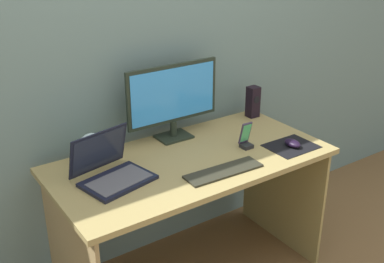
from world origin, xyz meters
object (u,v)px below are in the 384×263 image
mouse (293,143)px  phone_in_dock (246,139)px  laptop (111,171)px  monitor (173,98)px  speaker_right (253,102)px  fishbowl (93,148)px  keyboard_external (224,171)px

mouse → phone_in_dock: (-0.20, 0.13, 0.03)m
laptop → mouse: bearing=-13.1°
monitor → speaker_right: monitor is taller
monitor → fishbowl: monitor is taller
monitor → fishbowl: (-0.46, -0.01, -0.16)m
monitor → phone_in_dock: bearing=-52.2°
fishbowl → speaker_right: bearing=0.1°
monitor → laptop: 0.56m
monitor → fishbowl: size_ratio=3.74×
fishbowl → mouse: fishbowl is taller
monitor → mouse: bearing=-45.0°
phone_in_dock → laptop: bearing=173.6°
fishbowl → mouse: 1.01m
keyboard_external → phone_in_dock: 0.30m
speaker_right → fishbowl: size_ratio=1.30×
monitor → speaker_right: (0.55, -0.00, -0.13)m
monitor → mouse: monitor is taller
mouse → laptop: bearing=169.4°
laptop → keyboard_external: size_ratio=0.91×
monitor → laptop: size_ratio=1.52×
monitor → phone_in_dock: (0.24, -0.31, -0.18)m
laptop → phone_in_dock: laptop is taller
keyboard_external → mouse: 0.46m
speaker_right → phone_in_dock: (-0.31, -0.31, -0.04)m
laptop → keyboard_external: (0.46, -0.23, -0.04)m
monitor → keyboard_external: bearing=-92.1°
fishbowl → phone_in_dock: bearing=-23.4°
speaker_right → phone_in_dock: bearing=-135.5°
laptop → fishbowl: bearing=87.7°
speaker_right → fishbowl: bearing=-179.9°
speaker_right → phone_in_dock: size_ratio=1.34×
keyboard_external → phone_in_dock: phone_in_dock is taller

